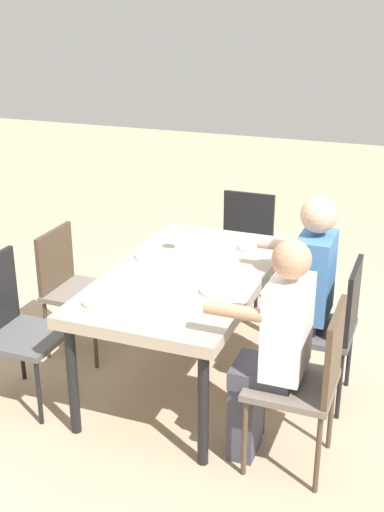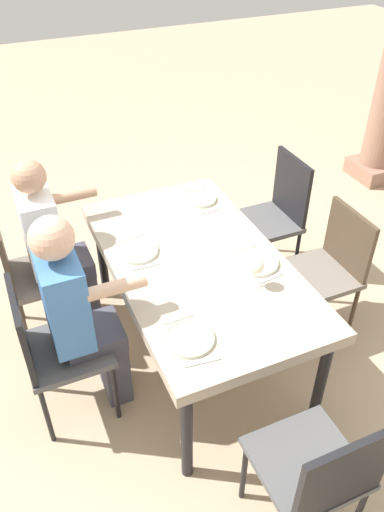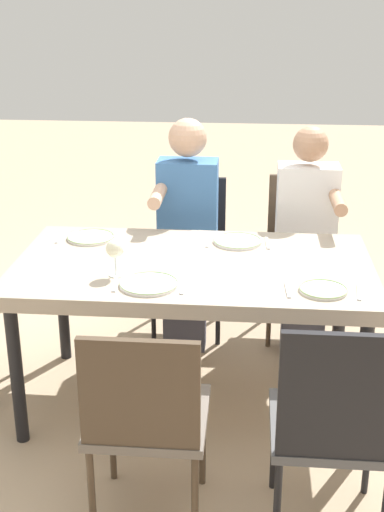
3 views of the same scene
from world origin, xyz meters
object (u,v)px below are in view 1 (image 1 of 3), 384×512
object	(u,v)px
plate_1	(221,291)
plate_2	(154,256)
chair_west_south	(308,376)
diner_man_white	(273,348)
chair_head_east	(244,241)
chair_west_north	(13,322)
diner_woman_green	(303,291)
chair_mid_south	(330,322)
chair_mid_north	(72,283)
dining_table	(186,282)
plate_0	(100,301)
plate_3	(255,247)
wine_glass_2	(178,233)

from	to	relation	value
plate_1	plate_2	size ratio (longest dim) A/B	0.96
chair_west_south	diner_man_white	bearing A→B (deg)	90.94
diner_man_white	chair_head_east	bearing A→B (deg)	20.96
plate_2	chair_head_east	bearing A→B (deg)	-14.90
diner_man_white	chair_west_north	bearing A→B (deg)	89.89
diner_woman_green	plate_2	world-z (taller)	diner_woman_green
chair_west_south	diner_woman_green	distance (m)	0.72
chair_west_north	diner_man_white	bearing A→B (deg)	-90.11
chair_mid_south	diner_man_white	xyz separation A→B (m)	(-0.68, 0.19, 0.15)
plate_1	diner_woman_green	bearing A→B (deg)	-54.26
chair_head_east	plate_1	bearing A→B (deg)	-168.70
chair_mid_north	diner_woman_green	world-z (taller)	diner_woman_green
chair_mid_north	diner_man_white	xyz separation A→B (m)	(-0.68, -1.59, 0.17)
chair_west_south	chair_mid_north	bearing A→B (deg)	69.22
diner_woman_green	plate_1	world-z (taller)	diner_woman_green
dining_table	plate_2	size ratio (longest dim) A/B	6.56
dining_table	chair_mid_south	size ratio (longest dim) A/B	1.85
chair_west_south	plate_0	world-z (taller)	chair_west_south
chair_head_east	plate_0	distance (m)	1.88
dining_table	diner_man_white	distance (m)	0.91
plate_3	chair_west_north	bearing A→B (deg)	133.78
chair_mid_north	plate_2	bearing A→B (deg)	-83.38
plate_0	plate_2	xyz separation A→B (m)	(0.75, 0.00, -0.00)
dining_table	diner_woman_green	world-z (taller)	diner_woman_green
plate_1	plate_0	bearing A→B (deg)	123.06
chair_west_north	chair_head_east	xyz separation A→B (m)	(1.84, -0.90, 0.01)
chair_mid_south	plate_0	world-z (taller)	chair_mid_south
plate_1	chair_west_north	bearing A→B (deg)	107.60
diner_man_white	wine_glass_2	world-z (taller)	diner_man_white
chair_head_east	chair_mid_south	bearing A→B (deg)	-142.51
plate_2	wine_glass_2	xyz separation A→B (m)	(0.16, -0.10, 0.12)
chair_west_north	chair_head_east	bearing A→B (deg)	-25.99
chair_mid_north	plate_2	distance (m)	0.66
dining_table	diner_man_white	xyz separation A→B (m)	(-0.58, -0.70, -0.02)
chair_west_south	chair_mid_south	xyz separation A→B (m)	(0.68, 0.00, -0.02)
plate_0	wine_glass_2	world-z (taller)	wine_glass_2
diner_woman_green	plate_2	xyz separation A→B (m)	(0.07, 1.00, 0.07)
diner_man_white	plate_2	distance (m)	1.25
chair_west_north	wine_glass_2	distance (m)	1.21
chair_head_east	wine_glass_2	xyz separation A→B (m)	(-0.93, 0.19, 0.35)
chair_mid_north	chair_mid_south	world-z (taller)	chair_mid_south
plate_1	plate_2	xyz separation A→B (m)	(0.37, 0.58, -0.00)
wine_glass_2	chair_mid_south	bearing A→B (deg)	-102.19
chair_head_east	plate_1	distance (m)	1.51
plate_2	dining_table	bearing A→B (deg)	-119.82
dining_table	chair_west_south	world-z (taller)	chair_west_south
dining_table	chair_mid_south	world-z (taller)	chair_mid_south
chair_mid_north	diner_man_white	world-z (taller)	diner_man_white
wine_glass_2	plate_3	world-z (taller)	wine_glass_2
diner_man_white	plate_1	size ratio (longest dim) A/B	5.15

